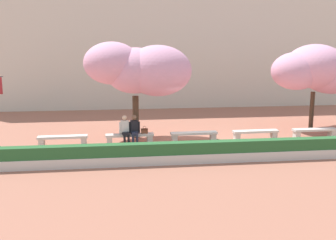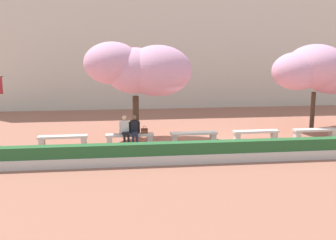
# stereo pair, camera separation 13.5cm
# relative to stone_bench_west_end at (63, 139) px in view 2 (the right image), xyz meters

# --- Properties ---
(ground_plane) EXTENTS (100.00, 100.00, 0.00)m
(ground_plane) POSITION_rel_stone_bench_west_end_xyz_m (5.82, 0.00, -0.31)
(ground_plane) COLOR #9E604C
(building_facade) EXTENTS (28.00, 4.00, 10.46)m
(building_facade) POSITION_rel_stone_bench_west_end_xyz_m (5.82, 11.81, 4.92)
(building_facade) COLOR beige
(building_facade) RESTS_ON ground
(stone_bench_west_end) EXTENTS (2.14, 0.47, 0.45)m
(stone_bench_west_end) POSITION_rel_stone_bench_west_end_xyz_m (0.00, 0.00, 0.00)
(stone_bench_west_end) COLOR beige
(stone_bench_west_end) RESTS_ON ground
(stone_bench_near_west) EXTENTS (2.14, 0.47, 0.45)m
(stone_bench_near_west) POSITION_rel_stone_bench_west_end_xyz_m (2.91, 0.00, 0.00)
(stone_bench_near_west) COLOR beige
(stone_bench_near_west) RESTS_ON ground
(stone_bench_center) EXTENTS (2.14, 0.47, 0.45)m
(stone_bench_center) POSITION_rel_stone_bench_west_end_xyz_m (5.82, 0.00, 0.00)
(stone_bench_center) COLOR beige
(stone_bench_center) RESTS_ON ground
(stone_bench_near_east) EXTENTS (2.14, 0.47, 0.45)m
(stone_bench_near_east) POSITION_rel_stone_bench_west_end_xyz_m (8.74, 0.00, 0.00)
(stone_bench_near_east) COLOR beige
(stone_bench_near_east) RESTS_ON ground
(stone_bench_east_end) EXTENTS (2.14, 0.47, 0.45)m
(stone_bench_east_end) POSITION_rel_stone_bench_west_end_xyz_m (11.65, 0.00, 0.00)
(stone_bench_east_end) COLOR beige
(stone_bench_east_end) RESTS_ON ground
(person_seated_left) EXTENTS (0.50, 0.72, 1.29)m
(person_seated_left) POSITION_rel_stone_bench_west_end_xyz_m (2.71, -0.05, 0.39)
(person_seated_left) COLOR black
(person_seated_left) RESTS_ON ground
(person_seated_right) EXTENTS (0.51, 0.69, 1.29)m
(person_seated_right) POSITION_rel_stone_bench_west_end_xyz_m (3.12, -0.05, 0.39)
(person_seated_right) COLOR black
(person_seated_right) RESTS_ON ground
(handbag) EXTENTS (0.30, 0.15, 0.34)m
(handbag) POSITION_rel_stone_bench_west_end_xyz_m (3.57, 0.01, 0.27)
(handbag) COLOR brown
(handbag) RESTS_ON stone_bench_near_west
(cherry_tree_main) EXTENTS (4.95, 3.01, 4.50)m
(cherry_tree_main) POSITION_rel_stone_bench_west_end_xyz_m (3.41, 1.09, 2.95)
(cherry_tree_main) COLOR #473323
(cherry_tree_main) RESTS_ON ground
(cherry_tree_secondary) EXTENTS (4.89, 3.37, 4.40)m
(cherry_tree_secondary) POSITION_rel_stone_bench_west_end_xyz_m (12.78, 2.17, 2.79)
(cherry_tree_secondary) COLOR #473323
(cherry_tree_secondary) RESTS_ON ground
(planter_hedge_foreground) EXTENTS (17.54, 0.50, 0.80)m
(planter_hedge_foreground) POSITION_rel_stone_bench_west_end_xyz_m (5.82, -3.21, 0.07)
(planter_hedge_foreground) COLOR beige
(planter_hedge_foreground) RESTS_ON ground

